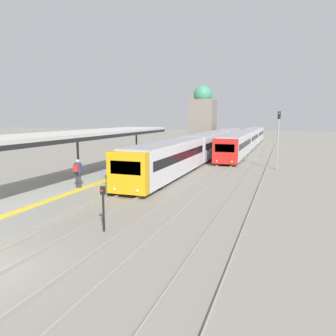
% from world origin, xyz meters
% --- Properties ---
extents(track_middle_line, '(1.51, 120.00, 0.15)m').
position_xyz_m(track_middle_line, '(3.43, 0.00, 0.07)').
color(track_middle_line, gray).
rests_on(track_middle_line, ground_plane).
extents(track_right_line, '(1.51, 120.00, 0.15)m').
position_xyz_m(track_right_line, '(6.87, 0.00, 0.07)').
color(track_right_line, gray).
rests_on(track_right_line, ground_plane).
extents(platform_canopy, '(4.00, 23.59, 3.07)m').
position_xyz_m(platform_canopy, '(-4.14, 11.62, 3.92)').
color(platform_canopy, beige).
rests_on(platform_canopy, station_platform).
extents(person_on_platform, '(0.40, 0.40, 1.66)m').
position_xyz_m(person_on_platform, '(-2.07, 8.51, 1.95)').
color(person_on_platform, '#2D2D33').
rests_on(person_on_platform, station_platform).
extents(train_near, '(2.66, 44.53, 3.02)m').
position_xyz_m(train_near, '(0.00, 32.77, 1.68)').
color(train_near, gold).
rests_on(train_near, ground_plane).
extents(train_far, '(2.58, 40.91, 2.96)m').
position_xyz_m(train_far, '(3.43, 46.26, 1.65)').
color(train_far, red).
rests_on(train_far, ground_plane).
extents(signal_post_near, '(0.20, 0.21, 2.04)m').
position_xyz_m(signal_post_near, '(1.73, 4.91, 1.25)').
color(signal_post_near, black).
rests_on(signal_post_near, ground_plane).
extents(signal_mast_far, '(0.28, 0.29, 5.57)m').
position_xyz_m(signal_mast_far, '(8.52, 25.81, 3.46)').
color(signal_mast_far, gray).
rests_on(signal_mast_far, ground_plane).
extents(distant_domed_building, '(4.06, 4.06, 10.34)m').
position_xyz_m(distant_domed_building, '(-4.20, 47.63, 4.87)').
color(distant_domed_building, slate).
rests_on(distant_domed_building, ground_plane).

